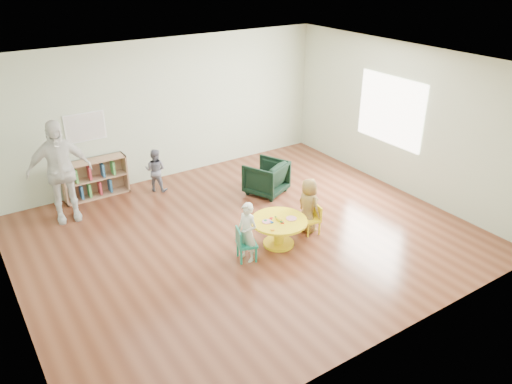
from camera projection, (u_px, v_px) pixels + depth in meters
room at (246, 127)px, 7.46m from camera, size 7.10×7.00×2.80m
activity_table at (279, 228)px, 7.92m from camera, size 0.90×0.90×0.49m
kid_chair_left at (244, 243)px, 7.54m from camera, size 0.36×0.36×0.54m
kid_chair_right at (313, 218)px, 8.28m from camera, size 0.31×0.31×0.50m
bookshelf at (94, 178)px, 9.48m from camera, size 1.20×0.30×0.75m
alphabet_poster at (85, 127)px, 9.14m from camera, size 0.74×0.01×0.54m
armchair at (266, 178)px, 9.61m from camera, size 0.93×0.94×0.65m
child_left at (247, 232)px, 7.47m from camera, size 0.32×0.40×0.95m
child_right at (308, 205)px, 8.25m from camera, size 0.34×0.49×0.94m
toddler at (155, 170)px, 9.67m from camera, size 0.53×0.52×0.86m
adult_caretaker at (60, 171)px, 8.43m from camera, size 1.11×0.56×1.81m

